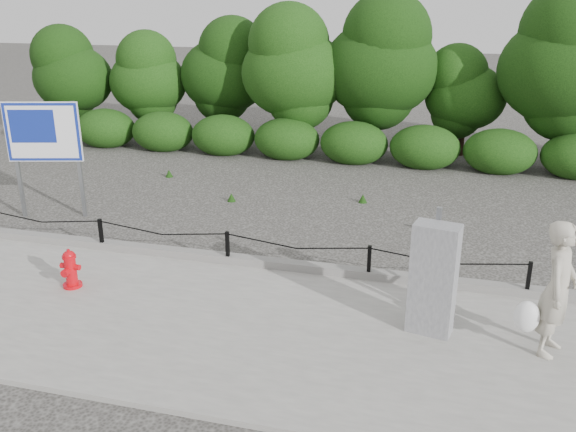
{
  "coord_description": "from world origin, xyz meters",
  "views": [
    {
      "loc": [
        3.56,
        -9.29,
        4.57
      ],
      "look_at": [
        1.05,
        0.2,
        1.0
      ],
      "focal_mm": 38.0,
      "sensor_mm": 36.0,
      "label": 1
    }
  ],
  "objects_px": {
    "pedestrian": "(556,291)",
    "advertising_sign": "(43,137)",
    "fire_hydrant": "(70,269)",
    "utility_cabinet": "(433,279)"
  },
  "relations": [
    {
      "from": "fire_hydrant",
      "to": "pedestrian",
      "type": "xyz_separation_m",
      "value": [
        7.24,
        -0.06,
        0.59
      ]
    },
    {
      "from": "fire_hydrant",
      "to": "utility_cabinet",
      "type": "bearing_deg",
      "value": 1.45
    },
    {
      "from": "pedestrian",
      "to": "advertising_sign",
      "type": "xyz_separation_m",
      "value": [
        -9.69,
        3.09,
        0.79
      ]
    },
    {
      "from": "pedestrian",
      "to": "utility_cabinet",
      "type": "distance_m",
      "value": 1.55
    },
    {
      "from": "pedestrian",
      "to": "advertising_sign",
      "type": "relative_size",
      "value": 0.74
    },
    {
      "from": "utility_cabinet",
      "to": "pedestrian",
      "type": "bearing_deg",
      "value": 6.38
    },
    {
      "from": "fire_hydrant",
      "to": "pedestrian",
      "type": "relative_size",
      "value": 0.36
    },
    {
      "from": "utility_cabinet",
      "to": "advertising_sign",
      "type": "bearing_deg",
      "value": 171.69
    },
    {
      "from": "pedestrian",
      "to": "advertising_sign",
      "type": "distance_m",
      "value": 10.21
    },
    {
      "from": "fire_hydrant",
      "to": "utility_cabinet",
      "type": "xyz_separation_m",
      "value": [
        5.7,
        0.08,
        0.49
      ]
    }
  ]
}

